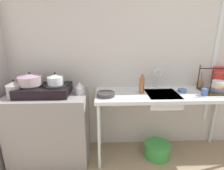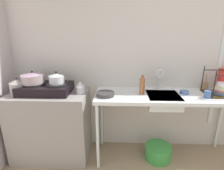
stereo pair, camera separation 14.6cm
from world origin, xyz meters
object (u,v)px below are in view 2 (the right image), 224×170
(dish_rack, at_px, (223,90))
(faucet, at_px, (160,76))
(sink_basin, at_px, (163,100))
(bucket_on_floor, at_px, (158,152))
(stove, at_px, (46,88))
(bottle_by_sink, at_px, (142,86))
(percolator, at_px, (80,87))
(pot_beside_stove, at_px, (18,87))
(pot_on_left_burner, at_px, (33,78))
(pot_on_right_burner, at_px, (57,78))
(cup_by_rack, at_px, (207,94))
(small_bowl_on_drainboard, at_px, (184,92))
(utensil_jar, at_px, (205,85))
(frying_pan, at_px, (105,94))

(dish_rack, bearing_deg, faucet, 169.14)
(sink_basin, xyz_separation_m, bucket_on_floor, (-0.01, -0.02, -0.71))
(stove, relative_size, bottle_by_sink, 2.56)
(percolator, relative_size, bucket_on_floor, 0.44)
(pot_beside_stove, height_order, bucket_on_floor, pot_beside_stove)
(pot_beside_stove, xyz_separation_m, dish_rack, (2.40, 0.09, -0.03))
(pot_on_left_burner, xyz_separation_m, faucet, (1.53, 0.16, -0.00))
(pot_on_right_burner, relative_size, percolator, 1.27)
(cup_by_rack, distance_m, bucket_on_floor, 0.95)
(stove, bearing_deg, small_bowl_on_drainboard, 1.02)
(pot_beside_stove, bearing_deg, pot_on_left_burner, 24.82)
(pot_on_right_burner, bearing_deg, bucket_on_floor, -2.16)
(percolator, bearing_deg, sink_basin, -2.07)
(sink_basin, relative_size, small_bowl_on_drainboard, 3.63)
(pot_on_right_burner, xyz_separation_m, dish_rack, (1.95, 0.02, -0.12))
(sink_basin, distance_m, utensil_jar, 0.65)
(pot_on_left_burner, distance_m, bucket_on_floor, 1.82)
(percolator, relative_size, small_bowl_on_drainboard, 1.39)
(pot_on_left_burner, xyz_separation_m, percolator, (0.56, 0.01, -0.12))
(faucet, height_order, dish_rack, dish_rack)
(stove, xyz_separation_m, sink_basin, (1.40, -0.03, -0.12))
(bottle_by_sink, bearing_deg, small_bowl_on_drainboard, 2.92)
(pot_on_right_burner, distance_m, percolator, 0.30)
(pot_beside_stove, distance_m, percolator, 0.72)
(pot_on_left_burner, distance_m, small_bowl_on_drainboard, 1.81)
(pot_on_right_burner, bearing_deg, stove, 180.00)
(pot_beside_stove, relative_size, bottle_by_sink, 0.90)
(sink_basin, bearing_deg, dish_rack, 3.84)
(stove, distance_m, pot_beside_stove, 0.31)
(pot_on_right_burner, height_order, frying_pan, pot_on_right_burner)
(frying_pan, bearing_deg, cup_by_rack, -0.95)
(pot_on_right_burner, bearing_deg, frying_pan, -7.60)
(pot_beside_stove, bearing_deg, cup_by_rack, -0.64)
(percolator, xyz_separation_m, frying_pan, (0.31, -0.08, -0.05))
(sink_basin, distance_m, faucet, 0.31)
(pot_on_left_burner, xyz_separation_m, utensil_jar, (2.13, 0.22, -0.14))
(bucket_on_floor, bearing_deg, dish_rack, 5.33)
(pot_on_right_burner, bearing_deg, pot_on_left_burner, -180.00)
(pot_on_left_burner, relative_size, frying_pan, 1.28)
(stove, height_order, pot_on_left_burner, pot_on_left_burner)
(dish_rack, bearing_deg, small_bowl_on_drainboard, 178.53)
(dish_rack, bearing_deg, bucket_on_floor, -174.67)
(bucket_on_floor, bearing_deg, bottle_by_sink, 168.04)
(bucket_on_floor, bearing_deg, pot_beside_stove, -179.16)
(percolator, distance_m, dish_rack, 1.68)
(pot_beside_stove, bearing_deg, dish_rack, 2.16)
(percolator, bearing_deg, faucet, 8.70)
(pot_beside_stove, bearing_deg, utensil_jar, 7.19)
(percolator, distance_m, bucket_on_floor, 1.30)
(frying_pan, relative_size, small_bowl_on_drainboard, 2.02)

